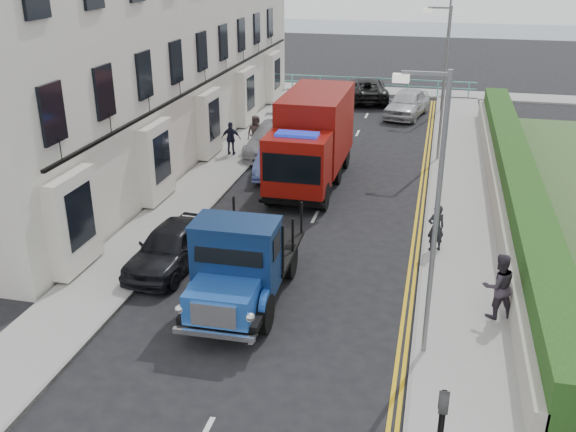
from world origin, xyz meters
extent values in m
plane|color=black|center=(0.00, 0.00, 0.00)|extent=(120.00, 120.00, 0.00)
cube|color=gray|center=(-5.20, 9.00, 0.06)|extent=(2.40, 38.00, 0.12)
cube|color=gray|center=(5.30, 9.00, 0.06)|extent=(2.60, 38.00, 0.12)
cube|color=gray|center=(0.00, 29.00, 0.06)|extent=(30.00, 2.50, 0.12)
plane|color=slate|center=(0.00, 60.00, 0.00)|extent=(120.00, 120.00, 0.00)
cube|color=silver|center=(-9.50, 13.00, 7.00)|extent=(6.00, 30.00, 14.00)
cube|color=black|center=(-6.35, 13.00, 3.60)|extent=(0.12, 28.00, 0.10)
cube|color=#B2AD9E|center=(6.60, 9.00, 0.55)|extent=(0.30, 28.00, 1.00)
cube|color=#163D13|center=(7.30, 9.00, 0.95)|extent=(1.20, 28.00, 1.70)
cube|color=#59B2A5|center=(0.00, 28.20, 1.08)|extent=(13.00, 0.08, 0.06)
cube|color=#59B2A5|center=(0.00, 28.20, 0.65)|extent=(13.00, 0.06, 0.05)
cylinder|color=slate|center=(4.30, -2.00, 3.50)|extent=(0.12, 0.12, 7.00)
cube|color=slate|center=(3.80, -2.00, 6.90)|extent=(1.00, 0.08, 0.08)
cube|color=beige|center=(3.30, -2.00, 6.78)|extent=(0.35, 0.18, 0.18)
cylinder|color=slate|center=(4.30, 14.00, 3.50)|extent=(0.12, 0.12, 7.00)
cube|color=slate|center=(3.80, 14.00, 6.90)|extent=(1.00, 0.08, 0.08)
cube|color=beige|center=(3.30, 14.00, 6.78)|extent=(0.35, 0.18, 0.18)
cylinder|color=slate|center=(4.30, 24.00, 3.50)|extent=(0.12, 0.12, 7.00)
imported|color=black|center=(4.60, -7.50, 2.60)|extent=(0.16, 0.20, 1.00)
cylinder|color=black|center=(-1.73, -1.92, 0.53)|extent=(0.30, 1.06, 1.06)
cylinder|color=black|center=(0.21, -1.88, 0.53)|extent=(0.30, 1.06, 1.06)
cylinder|color=black|center=(-1.78, 1.16, 0.53)|extent=(0.30, 1.06, 1.06)
cylinder|color=black|center=(0.16, 1.20, 0.53)|extent=(0.30, 1.06, 1.06)
cube|color=black|center=(-0.79, -0.36, 0.68)|extent=(2.18, 5.32, 0.20)
cube|color=blue|center=(-0.75, -2.39, 1.08)|extent=(1.73, 1.46, 0.79)
cube|color=silver|center=(-0.74, -3.13, 1.08)|extent=(1.16, 0.11, 0.61)
cube|color=navy|center=(-0.77, -1.13, 1.71)|extent=(2.22, 1.36, 1.93)
cube|color=black|center=(-0.81, 0.96, 0.94)|extent=(2.36, 3.12, 0.13)
cylinder|color=black|center=(-1.91, 6.77, 0.54)|extent=(0.32, 1.09, 1.09)
cylinder|color=black|center=(0.17, 6.76, 0.54)|extent=(0.32, 1.09, 1.09)
cylinder|color=black|center=(-1.90, 9.84, 0.54)|extent=(0.32, 1.09, 1.09)
cylinder|color=black|center=(0.18, 9.83, 0.54)|extent=(0.32, 1.09, 1.09)
cylinder|color=black|center=(-1.89, 12.01, 0.54)|extent=(0.32, 1.09, 1.09)
cylinder|color=black|center=(0.19, 12.00, 0.54)|extent=(0.32, 1.09, 1.09)
cube|color=black|center=(-0.86, 9.34, 0.74)|extent=(2.31, 6.94, 0.25)
cube|color=maroon|center=(-0.87, 6.76, 1.78)|extent=(2.38, 1.89, 2.18)
cube|color=black|center=(-0.88, 5.85, 1.88)|extent=(2.18, 0.09, 1.09)
cube|color=maroon|center=(-0.86, 10.43, 2.28)|extent=(2.50, 5.16, 2.97)
imported|color=black|center=(-3.60, 1.00, 0.71)|extent=(2.00, 4.29, 1.42)
imported|color=#647ED7|center=(-2.60, 10.69, 0.73)|extent=(1.95, 4.56, 1.46)
imported|color=#B9B9BE|center=(-3.60, 13.41, 0.73)|extent=(2.19, 5.07, 1.45)
imported|color=black|center=(-0.50, 26.04, 0.75)|extent=(3.43, 5.77, 1.50)
imported|color=silver|center=(2.32, 22.39, 0.80)|extent=(2.76, 4.96, 1.60)
imported|color=black|center=(4.40, 3.87, 0.92)|extent=(0.69, 0.59, 1.59)
imported|color=#352D38|center=(6.10, 0.07, 1.04)|extent=(1.09, 0.98, 1.84)
imported|color=#1B1D31|center=(-5.34, 12.37, 0.91)|extent=(0.96, 0.48, 1.58)
imported|color=#463532|center=(-4.40, 13.38, 0.98)|extent=(0.99, 0.82, 1.72)
camera|label=1|loc=(4.11, -15.74, 9.33)|focal=40.00mm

